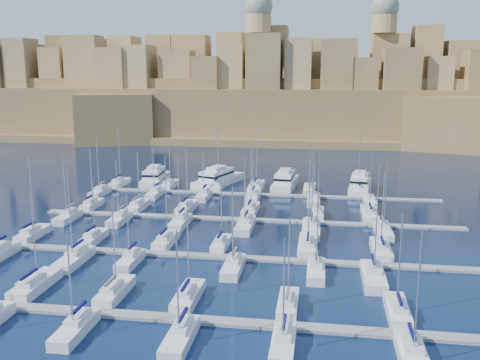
% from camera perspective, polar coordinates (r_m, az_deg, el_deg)
% --- Properties ---
extents(ground, '(600.00, 600.00, 0.00)m').
position_cam_1_polar(ground, '(97.43, -0.16, -5.97)').
color(ground, black).
rests_on(ground, ground).
extents(pontoon_near, '(84.00, 2.00, 0.40)m').
position_cam_1_polar(pontoon_near, '(66.34, -4.86, -14.63)').
color(pontoon_near, slate).
rests_on(pontoon_near, ground).
extents(pontoon_mid_near, '(84.00, 2.00, 0.40)m').
position_cam_1_polar(pontoon_mid_near, '(86.17, -1.40, -8.23)').
color(pontoon_mid_near, slate).
rests_on(pontoon_mid_near, ground).
extents(pontoon_mid_far, '(84.00, 2.00, 0.40)m').
position_cam_1_polar(pontoon_mid_far, '(106.84, 0.68, -4.25)').
color(pontoon_mid_far, slate).
rests_on(pontoon_mid_far, ground).
extents(pontoon_far, '(84.00, 2.00, 0.40)m').
position_cam_1_polar(pontoon_far, '(127.96, 2.06, -1.57)').
color(pontoon_far, slate).
rests_on(pontoon_far, ground).
extents(sailboat_1, '(2.98, 9.95, 13.86)m').
position_cam_1_polar(sailboat_1, '(79.54, -21.00, -10.36)').
color(sailboat_1, silver).
rests_on(sailboat_1, ground).
extents(sailboat_2, '(2.69, 8.95, 13.56)m').
position_cam_1_polar(sailboat_2, '(74.27, -13.22, -11.48)').
color(sailboat_2, silver).
rests_on(sailboat_2, ground).
extents(sailboat_3, '(2.69, 8.97, 13.34)m').
position_cam_1_polar(sailboat_3, '(71.31, -5.57, -12.21)').
color(sailboat_3, silver).
rests_on(sailboat_3, ground).
extents(sailboat_4, '(2.44, 8.15, 12.21)m').
position_cam_1_polar(sailboat_4, '(69.10, 5.14, -13.03)').
color(sailboat_4, silver).
rests_on(sailboat_4, ground).
extents(sailboat_5, '(2.57, 8.57, 13.11)m').
position_cam_1_polar(sailboat_5, '(69.89, 16.44, -13.19)').
color(sailboat_5, silver).
rests_on(sailboat_5, ground).
extents(sailboat_8, '(2.56, 8.54, 12.73)m').
position_cam_1_polar(sailboat_8, '(65.77, -17.14, -14.88)').
color(sailboat_8, silver).
rests_on(sailboat_8, ground).
extents(sailboat_9, '(2.63, 8.77, 13.52)m').
position_cam_1_polar(sailboat_9, '(61.64, -6.38, -16.28)').
color(sailboat_9, silver).
rests_on(sailboat_9, ground).
extents(sailboat_10, '(2.50, 8.32, 13.04)m').
position_cam_1_polar(sailboat_10, '(60.15, 4.64, -17.01)').
color(sailboat_10, silver).
rests_on(sailboat_10, ground).
extents(sailboat_11, '(2.77, 9.24, 14.61)m').
position_cam_1_polar(sailboat_11, '(60.47, 17.92, -17.39)').
color(sailboat_11, silver).
rests_on(sailboat_11, ground).
extents(sailboat_12, '(2.66, 8.86, 14.91)m').
position_cam_1_polar(sailboat_12, '(103.10, -21.21, -5.35)').
color(sailboat_12, silver).
rests_on(sailboat_12, ground).
extents(sailboat_13, '(2.40, 8.01, 11.89)m').
position_cam_1_polar(sailboat_13, '(97.52, -15.33, -5.94)').
color(sailboat_13, silver).
rests_on(sailboat_13, ground).
extents(sailboat_14, '(2.70, 9.02, 15.50)m').
position_cam_1_polar(sailboat_14, '(93.54, -7.88, -6.35)').
color(sailboat_14, silver).
rests_on(sailboat_14, ground).
extents(sailboat_15, '(2.39, 7.98, 12.51)m').
position_cam_1_polar(sailboat_15, '(90.85, -2.03, -6.82)').
color(sailboat_15, silver).
rests_on(sailboat_15, ground).
extents(sailboat_16, '(3.12, 10.42, 15.52)m').
position_cam_1_polar(sailboat_16, '(90.52, 7.25, -6.95)').
color(sailboat_16, silver).
rests_on(sailboat_16, ground).
extents(sailboat_17, '(2.96, 9.87, 14.16)m').
position_cam_1_polar(sailboat_17, '(90.83, 14.80, -7.20)').
color(sailboat_17, silver).
rests_on(sailboat_17, ground).
extents(sailboat_19, '(2.89, 9.62, 15.16)m').
position_cam_1_polar(sailboat_19, '(87.83, -17.23, -8.00)').
color(sailboat_19, silver).
rests_on(sailboat_19, ground).
extents(sailboat_20, '(2.39, 7.97, 11.54)m').
position_cam_1_polar(sailboat_20, '(85.18, -11.61, -8.35)').
color(sailboat_20, silver).
rests_on(sailboat_20, ground).
extents(sailboat_21, '(2.64, 8.81, 13.36)m').
position_cam_1_polar(sailboat_21, '(80.78, -0.71, -9.22)').
color(sailboat_21, silver).
rests_on(sailboat_21, ground).
extents(sailboat_22, '(2.56, 8.54, 12.48)m').
position_cam_1_polar(sailboat_22, '(79.94, 8.11, -9.58)').
color(sailboat_22, silver).
rests_on(sailboat_22, ground).
extents(sailboat_23, '(3.10, 10.32, 17.27)m').
position_cam_1_polar(sailboat_23, '(79.50, 14.03, -9.90)').
color(sailboat_23, silver).
rests_on(sailboat_23, ground).
extents(sailboat_24, '(2.38, 7.94, 13.47)m').
position_cam_1_polar(sailboat_24, '(120.83, -15.52, -2.54)').
color(sailboat_24, silver).
rests_on(sailboat_24, ground).
extents(sailboat_25, '(2.71, 9.03, 12.59)m').
position_cam_1_polar(sailboat_25, '(117.50, -10.80, -2.72)').
color(sailboat_25, silver).
rests_on(sailboat_25, ground).
extents(sailboat_26, '(2.93, 9.76, 15.78)m').
position_cam_1_polar(sailboat_26, '(114.76, -5.72, -2.89)').
color(sailboat_26, silver).
rests_on(sailboat_26, ground).
extents(sailboat_27, '(2.89, 9.65, 15.32)m').
position_cam_1_polar(sailboat_27, '(112.14, 1.12, -3.19)').
color(sailboat_27, silver).
rests_on(sailboat_27, ground).
extents(sailboat_28, '(2.39, 7.97, 13.43)m').
position_cam_1_polar(sailboat_28, '(110.43, 8.29, -3.56)').
color(sailboat_28, silver).
rests_on(sailboat_28, ground).
extents(sailboat_29, '(3.07, 10.24, 14.55)m').
position_cam_1_polar(sailboat_29, '(111.95, 13.63, -3.55)').
color(sailboat_29, silver).
rests_on(sailboat_29, ground).
extents(sailboat_30, '(2.59, 8.64, 14.29)m').
position_cam_1_polar(sailboat_30, '(112.29, -17.87, -3.75)').
color(sailboat_30, silver).
rests_on(sailboat_30, ground).
extents(sailboat_31, '(2.55, 8.51, 13.07)m').
position_cam_1_polar(sailboat_31, '(108.02, -12.72, -4.08)').
color(sailboat_31, silver).
rests_on(sailboat_31, ground).
extents(sailboat_32, '(2.76, 9.20, 13.66)m').
position_cam_1_polar(sailboat_32, '(103.89, -6.40, -4.48)').
color(sailboat_32, silver).
rests_on(sailboat_32, ground).
extents(sailboat_33, '(2.97, 9.92, 14.11)m').
position_cam_1_polar(sailboat_33, '(101.06, 0.56, -4.87)').
color(sailboat_33, silver).
rests_on(sailboat_33, ground).
extents(sailboat_34, '(3.26, 10.86, 15.55)m').
position_cam_1_polar(sailboat_34, '(99.68, 7.61, -5.20)').
color(sailboat_34, silver).
rests_on(sailboat_34, ground).
extents(sailboat_35, '(2.86, 9.52, 13.76)m').
position_cam_1_polar(sailboat_35, '(100.97, 15.02, -5.30)').
color(sailboat_35, silver).
rests_on(sailboat_35, ground).
extents(sailboat_36, '(2.72, 9.05, 15.00)m').
position_cam_1_polar(sailboat_36, '(141.98, -12.73, -0.30)').
color(sailboat_36, silver).
rests_on(sailboat_36, ground).
extents(sailboat_37, '(2.73, 9.09, 13.02)m').
position_cam_1_polar(sailboat_37, '(137.70, -7.52, -0.48)').
color(sailboat_37, silver).
rests_on(sailboat_37, ground).
extents(sailboat_38, '(3.05, 10.16, 15.65)m').
position_cam_1_polar(sailboat_38, '(135.30, -2.41, -0.60)').
color(sailboat_38, silver).
rests_on(sailboat_38, ground).
extents(sailboat_39, '(3.25, 10.84, 14.80)m').
position_cam_1_polar(sailboat_39, '(134.11, 1.73, -0.70)').
color(sailboat_39, silver).
rests_on(sailboat_39, ground).
extents(sailboat_40, '(2.81, 9.35, 13.60)m').
position_cam_1_polar(sailboat_40, '(132.47, 7.42, -0.96)').
color(sailboat_40, silver).
rests_on(sailboat_40, ground).
extents(sailboat_41, '(2.95, 9.82, 15.20)m').
position_cam_1_polar(sailboat_41, '(132.99, 12.51, -1.09)').
color(sailboat_41, silver).
rests_on(sailboat_41, ground).
extents(sailboat_42, '(2.59, 8.63, 14.32)m').
position_cam_1_polar(sailboat_42, '(132.70, -14.69, -1.23)').
color(sailboat_42, silver).
rests_on(sailboat_42, ground).
extents(sailboat_43, '(2.48, 8.25, 12.22)m').
position_cam_1_polar(sailboat_43, '(128.12, -9.05, -1.46)').
color(sailboat_43, silver).
rests_on(sailboat_43, ground).
extents(sailboat_44, '(2.55, 8.52, 11.61)m').
position_cam_1_polar(sailboat_44, '(124.93, -3.88, -1.67)').
color(sailboat_44, silver).
rests_on(sailboat_44, ground).
extents(sailboat_45, '(2.78, 9.27, 13.81)m').
position_cam_1_polar(sailboat_45, '(122.61, 1.38, -1.90)').
color(sailboat_45, silver).
rests_on(sailboat_45, ground).
extents(sailboat_46, '(2.82, 9.41, 12.50)m').
position_cam_1_polar(sailboat_46, '(121.60, 7.86, -2.12)').
color(sailboat_46, silver).
rests_on(sailboat_46, ground).
extents(sailboat_47, '(2.60, 8.67, 12.52)m').
position_cam_1_polar(sailboat_47, '(122.45, 13.70, -2.26)').
color(sailboat_47, silver).
rests_on(sailboat_47, ground).
extents(motor_yacht_a, '(5.91, 16.35, 5.25)m').
position_cam_1_polar(motor_yacht_a, '(142.52, -9.07, 0.29)').
color(motor_yacht_a, silver).
rests_on(motor_yacht_a, ground).
extents(motor_yacht_b, '(11.27, 19.39, 5.25)m').
position_cam_1_polar(motor_yacht_b, '(139.57, -2.40, 0.19)').
color(motor_yacht_b, silver).
rests_on(motor_yacht_b, ground).
extents(motor_yacht_c, '(6.15, 16.56, 5.25)m').
position_cam_1_polar(motor_yacht_c, '(136.18, 4.82, -0.13)').
color(motor_yacht_c, silver).
rests_on(motor_yacht_c, ground).
extents(motor_yacht_d, '(6.49, 15.99, 5.25)m').
position_cam_1_polar(motor_yacht_d, '(135.92, 12.66, -0.40)').
color(motor_yacht_d, silver).
rests_on(motor_yacht_d, ground).
extents(fortified_city, '(460.00, 108.95, 59.52)m').
position_cam_1_polar(fortified_city, '(247.84, 5.42, 8.23)').
color(fortified_city, brown).
rests_on(fortified_city, ground).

